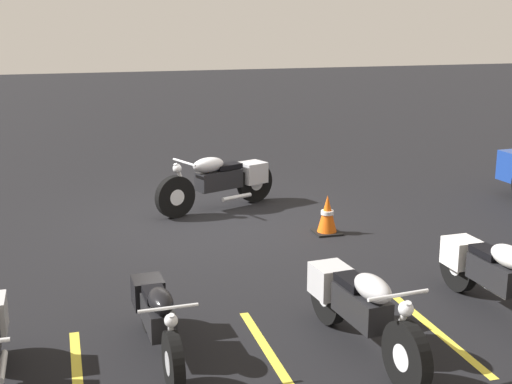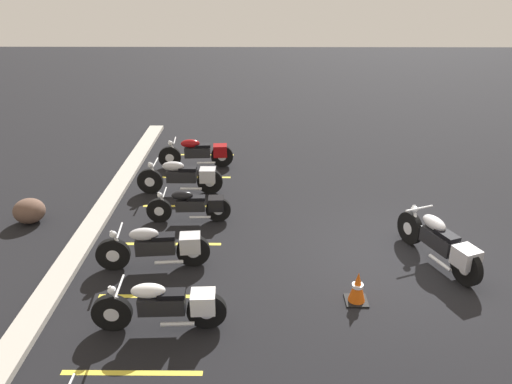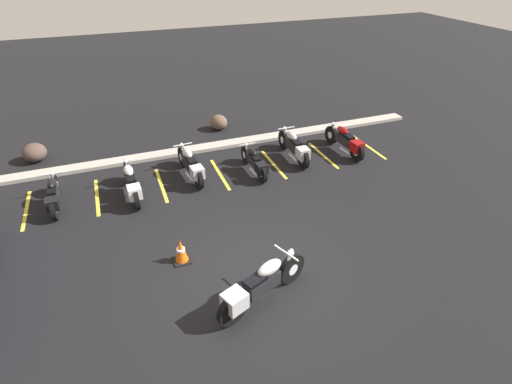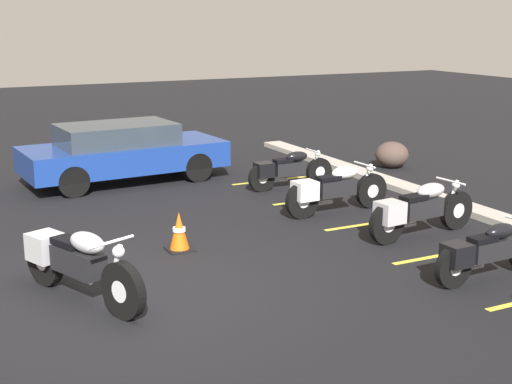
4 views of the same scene
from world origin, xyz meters
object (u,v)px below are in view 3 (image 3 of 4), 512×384
(parked_bike_4, at_px, (295,147))
(parked_bike_5, at_px, (346,141))
(motorcycle_silver_featured, at_px, (259,286))
(parked_bike_2, at_px, (191,165))
(traffic_cone, at_px, (181,251))
(parked_bike_1, at_px, (131,183))
(parked_bike_0, at_px, (54,195))
(landscape_rock_1, at_px, (219,122))
(parked_bike_3, at_px, (255,162))
(landscape_rock_0, at_px, (34,153))

(parked_bike_4, distance_m, parked_bike_5, 1.90)
(motorcycle_silver_featured, distance_m, parked_bike_4, 6.57)
(parked_bike_2, relative_size, traffic_cone, 3.66)
(motorcycle_silver_featured, xyz_separation_m, parked_bike_1, (-1.98, 5.12, -0.04))
(parked_bike_0, height_order, landscape_rock_1, parked_bike_0)
(parked_bike_4, relative_size, traffic_cone, 3.69)
(parked_bike_2, relative_size, parked_bike_3, 1.13)
(motorcycle_silver_featured, bearing_deg, traffic_cone, 101.36)
(parked_bike_4, xyz_separation_m, traffic_cone, (-4.69, -3.72, -0.19))
(parked_bike_5, xyz_separation_m, landscape_rock_1, (-3.58, 3.59, -0.17))
(parked_bike_0, xyz_separation_m, parked_bike_3, (5.92, -0.17, 0.00))
(parked_bike_4, bearing_deg, traffic_cone, 128.54)
(parked_bike_2, height_order, landscape_rock_0, parked_bike_2)
(parked_bike_3, bearing_deg, traffic_cone, 134.67)
(parked_bike_1, bearing_deg, parked_bike_3, -92.12)
(motorcycle_silver_featured, relative_size, traffic_cone, 3.69)
(parked_bike_2, distance_m, parked_bike_4, 3.58)
(parked_bike_0, height_order, parked_bike_3, parked_bike_3)
(motorcycle_silver_featured, distance_m, traffic_cone, 2.24)
(motorcycle_silver_featured, height_order, parked_bike_0, motorcycle_silver_featured)
(traffic_cone, bearing_deg, parked_bike_2, 73.41)
(parked_bike_2, bearing_deg, parked_bike_1, 98.27)
(motorcycle_silver_featured, relative_size, parked_bike_4, 1.00)
(landscape_rock_0, bearing_deg, parked_bike_5, -17.57)
(landscape_rock_0, bearing_deg, traffic_cone, -61.99)
(motorcycle_silver_featured, relative_size, parked_bike_2, 1.01)
(parked_bike_4, bearing_deg, parked_bike_5, -95.82)
(parked_bike_0, bearing_deg, parked_bike_1, -95.64)
(parked_bike_1, bearing_deg, parked_bike_5, -90.57)
(parked_bike_0, relative_size, landscape_rock_0, 2.49)
(landscape_rock_0, bearing_deg, parked_bike_4, -20.07)
(parked_bike_0, distance_m, landscape_rock_0, 3.37)
(landscape_rock_1, height_order, traffic_cone, traffic_cone)
(parked_bike_3, bearing_deg, parked_bike_0, 86.14)
(parked_bike_5, relative_size, traffic_cone, 3.63)
(parked_bike_2, bearing_deg, parked_bike_0, 88.08)
(landscape_rock_1, bearing_deg, parked_bike_0, -147.98)
(parked_bike_0, bearing_deg, parked_bike_3, -91.76)
(parked_bike_4, distance_m, traffic_cone, 5.99)
(parked_bike_3, relative_size, landscape_rock_0, 2.49)
(parked_bike_3, relative_size, traffic_cone, 3.23)
(parked_bike_3, height_order, traffic_cone, parked_bike_3)
(parked_bike_5, distance_m, traffic_cone, 7.47)
(motorcycle_silver_featured, distance_m, parked_bike_5, 7.59)
(traffic_cone, bearing_deg, parked_bike_3, 46.92)
(parked_bike_3, relative_size, landscape_rock_1, 2.74)
(parked_bike_5, height_order, traffic_cone, parked_bike_5)
(parked_bike_5, relative_size, landscape_rock_1, 3.08)
(parked_bike_0, relative_size, parked_bike_1, 0.89)
(parked_bike_0, distance_m, traffic_cone, 4.48)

